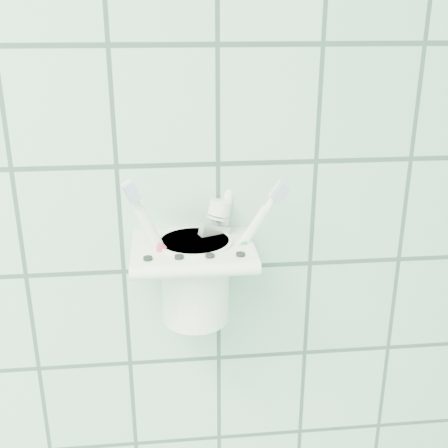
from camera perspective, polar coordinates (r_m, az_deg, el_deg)
name	(u,v)px	position (r m, az deg, el deg)	size (l,w,h in m)	color
holder_bracket	(193,252)	(0.63, -3.18, -2.83)	(0.14, 0.11, 0.04)	white
cup	(195,277)	(0.65, -2.92, -5.37)	(0.09, 0.09, 0.10)	white
toothbrush_pink	(193,243)	(0.63, -3.14, -1.98)	(0.07, 0.03, 0.18)	white
toothbrush_blue	(207,243)	(0.62, -1.73, -1.96)	(0.05, 0.07, 0.18)	white
toothbrush_orange	(192,241)	(0.62, -3.23, -1.74)	(0.10, 0.02, 0.18)	white
toothpaste_tube	(196,249)	(0.65, -2.86, -2.52)	(0.06, 0.04, 0.14)	silver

